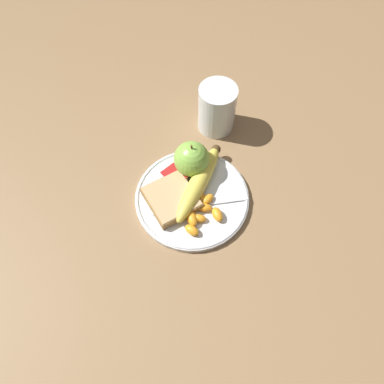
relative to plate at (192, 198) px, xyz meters
The scene contains 18 objects.
ground_plane 0.01m from the plate, ahead, with size 3.00×3.00×0.00m, color olive.
plate is the anchor object (origin of this frame).
juice_glass 0.21m from the plate, 122.91° to the left, with size 0.08×0.08×0.11m.
apple 0.08m from the plate, 139.15° to the left, with size 0.07×0.07×0.08m.
banana 0.04m from the plate, 108.26° to the left, with size 0.11×0.19×0.04m.
bread_slice 0.04m from the plate, 117.93° to the right, with size 0.11×0.11×0.02m.
fork 0.02m from the plate, 44.01° to the right, with size 0.12×0.17×0.00m.
jam_packet 0.06m from the plate, behind, with size 0.05×0.04×0.02m.
orange_segment_0 0.02m from the plate, 42.41° to the left, with size 0.03×0.03×0.02m.
orange_segment_1 0.07m from the plate, ahead, with size 0.04×0.03×0.02m.
orange_segment_2 0.05m from the plate, 26.11° to the right, with size 0.03×0.03×0.01m.
orange_segment_3 0.03m from the plate, 29.90° to the left, with size 0.02×0.03×0.02m.
orange_segment_4 0.05m from the plate, 41.50° to the right, with size 0.04×0.03×0.02m.
orange_segment_5 0.04m from the plate, ahead, with size 0.03×0.03×0.02m.
orange_segment_6 0.02m from the plate, 21.76° to the right, with size 0.03×0.02×0.02m.
orange_segment_7 0.08m from the plate, 41.81° to the right, with size 0.03×0.02×0.02m.
orange_segment_8 0.02m from the plate, 60.38° to the right, with size 0.03×0.04×0.02m.
orange_segment_9 0.04m from the plate, 66.67° to the right, with size 0.03×0.02×0.02m.
Camera 1 is at (0.27, -0.24, 0.67)m, focal length 35.00 mm.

